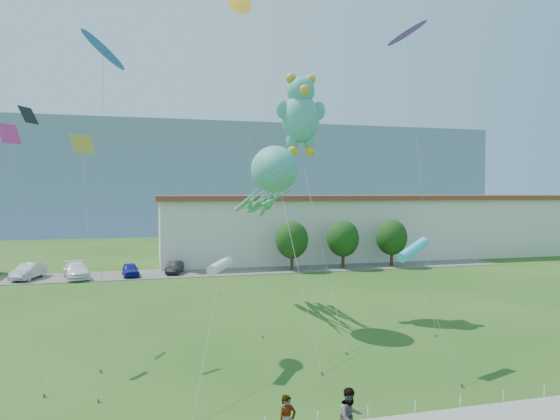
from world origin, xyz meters
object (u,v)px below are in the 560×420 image
object	(u,v)px
pedestrian_right	(350,417)
parked_car_white	(76,270)
octopus_kite	(270,182)
teddy_bear_kite	(301,113)
parked_car_black	(175,267)
parked_car_silver	(29,271)
parked_car_blue	(131,270)
warehouse	(384,225)

from	to	relation	value
pedestrian_right	parked_car_white	bearing A→B (deg)	96.39
parked_car_white	octopus_kite	xyz separation A→B (m)	(14.90, -20.64, 8.42)
pedestrian_right	teddy_bear_kite	world-z (taller)	teddy_bear_kite
octopus_kite	parked_car_black	bearing A→B (deg)	103.92
parked_car_black	parked_car_silver	bearing A→B (deg)	-166.50
pedestrian_right	parked_car_white	world-z (taller)	pedestrian_right
parked_car_blue	warehouse	bearing A→B (deg)	9.43
teddy_bear_kite	pedestrian_right	bearing A→B (deg)	-101.84
warehouse	octopus_kite	world-z (taller)	octopus_kite
pedestrian_right	octopus_kite	bearing A→B (deg)	72.25
parked_car_silver	teddy_bear_kite	distance (m)	32.32
octopus_kite	parked_car_white	bearing A→B (deg)	125.83
warehouse	octopus_kite	bearing A→B (deg)	-127.54
parked_car_black	octopus_kite	world-z (taller)	octopus_kite
warehouse	teddy_bear_kite	world-z (taller)	teddy_bear_kite
warehouse	teddy_bear_kite	distance (m)	36.48
parked_car_white	parked_car_black	bearing A→B (deg)	-10.24
parked_car_white	parked_car_black	xyz separation A→B (m)	(9.62, 0.68, -0.14)
parked_car_blue	teddy_bear_kite	world-z (taller)	teddy_bear_kite
parked_car_silver	parked_car_black	xyz separation A→B (m)	(14.11, 0.02, -0.15)
parked_car_black	teddy_bear_kite	bearing A→B (deg)	-54.08
parked_car_white	octopus_kite	bearing A→B (deg)	-68.45
warehouse	parked_car_silver	size ratio (longest dim) A/B	13.06
parked_car_white	parked_car_black	world-z (taller)	parked_car_white
pedestrian_right	octopus_kite	world-z (taller)	octopus_kite
pedestrian_right	parked_car_blue	size ratio (longest dim) A/B	0.51
parked_car_silver	warehouse	bearing A→B (deg)	27.42
warehouse	parked_car_blue	size ratio (longest dim) A/B	16.01
warehouse	octopus_kite	xyz separation A→B (m)	(-23.30, -30.31, 5.12)
pedestrian_right	teddy_bear_kite	size ratio (longest dim) A/B	0.11
parked_car_silver	pedestrian_right	bearing A→B (deg)	-49.01
octopus_kite	warehouse	bearing A→B (deg)	52.46
pedestrian_right	parked_car_white	distance (m)	39.92
parked_car_blue	pedestrian_right	bearing A→B (deg)	-84.05
parked_car_white	parked_car_black	size ratio (longest dim) A/B	1.40
parked_car_blue	parked_car_silver	bearing A→B (deg)	169.34
pedestrian_right	teddy_bear_kite	distance (m)	23.28
warehouse	parked_car_silver	bearing A→B (deg)	-168.08
parked_car_white	parked_car_blue	bearing A→B (deg)	-14.04
warehouse	parked_car_silver	xyz separation A→B (m)	(-42.69, -9.01, -3.29)
parked_car_white	parked_car_blue	xyz separation A→B (m)	(5.17, 0.02, -0.11)
parked_car_black	warehouse	bearing A→B (deg)	30.91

